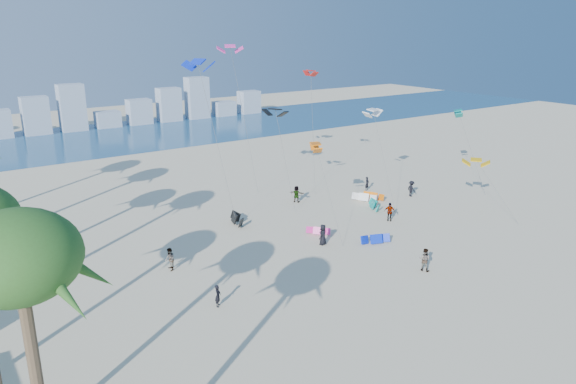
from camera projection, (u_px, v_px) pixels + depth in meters
ground at (395, 330)px, 33.81m from camera, size 220.00×220.00×0.00m
ocean at (82, 140)px, 90.30m from camera, size 220.00×220.00×0.00m
kitesurfer_near at (218, 296)px, 36.49m from camera, size 0.66×0.67×1.56m
kitesurfer_mid at (425, 260)px, 41.83m from camera, size 1.00×1.10×1.84m
kitesurfers_far at (328, 209)px, 53.54m from camera, size 30.61×12.31×1.84m
grounded_kites at (335, 214)px, 53.56m from camera, size 17.89×14.17×0.96m
flying_kites at (325, 98)px, 55.19m from camera, size 32.89×27.40×16.75m
distant_skyline at (58, 115)px, 96.59m from camera, size 85.00×3.00×8.40m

